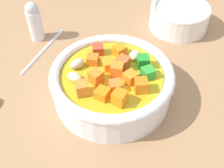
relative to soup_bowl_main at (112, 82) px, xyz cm
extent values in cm
cube|color=#9E754F|center=(-0.01, 0.01, -4.21)|extent=(140.00, 140.00, 2.00)
cylinder|color=white|center=(-0.01, 0.01, -0.93)|extent=(18.49, 18.49, 4.57)
torus|color=white|center=(-0.01, 0.01, 1.84)|extent=(18.98, 18.98, 1.60)
cylinder|color=gold|center=(-0.01, 0.01, 1.56)|extent=(15.63, 15.63, 0.40)
ellipsoid|color=beige|center=(-5.56, 0.00, 2.47)|extent=(2.68, 2.90, 1.42)
cube|color=#24912D|center=(4.10, 2.96, 2.69)|extent=(2.23, 2.23, 1.86)
cube|color=orange|center=(-0.03, 4.61, 2.62)|extent=(2.44, 2.44, 1.73)
cube|color=orange|center=(-0.19, -4.86, 2.48)|extent=(2.11, 2.11, 1.45)
ellipsoid|color=beige|center=(-4.89, -2.75, 2.37)|extent=(2.81, 2.25, 1.22)
cube|color=orange|center=(-0.86, 1.16, 2.45)|extent=(2.43, 2.43, 1.38)
cube|color=orange|center=(2.50, -5.16, 2.76)|extent=(2.17, 2.17, 2.00)
cube|color=orange|center=(2.96, -0.72, 2.52)|extent=(2.44, 2.44, 1.51)
cube|color=red|center=(-3.52, 4.13, 2.48)|extent=(2.24, 2.24, 1.44)
cube|color=orange|center=(-1.79, -2.15, 2.71)|extent=(2.33, 2.33, 1.91)
cube|color=orange|center=(-3.56, 1.56, 2.46)|extent=(1.97, 1.97, 1.41)
cube|color=orange|center=(1.32, -2.86, 2.43)|extent=(2.34, 2.34, 1.34)
cube|color=#E85C2B|center=(1.20, 1.98, 2.65)|extent=(2.18, 2.18, 1.78)
cube|color=orange|center=(0.78, -0.43, 2.79)|extent=(1.79, 1.79, 2.06)
cube|color=orange|center=(4.82, -2.16, 2.73)|extent=(2.25, 2.25, 1.94)
cube|color=orange|center=(-2.94, -4.89, 2.73)|extent=(2.39, 2.39, 1.93)
ellipsoid|color=beige|center=(2.44, 4.60, 2.31)|extent=(2.03, 2.71, 1.11)
cube|color=green|center=(5.28, 0.93, 2.51)|extent=(2.46, 2.46, 1.50)
cylinder|color=silver|center=(-16.06, 7.63, -2.89)|extent=(2.30, 14.72, 0.65)
cylinder|color=white|center=(8.15, 22.96, -1.06)|extent=(12.15, 12.15, 4.30)
torus|color=white|center=(8.15, 22.96, 1.34)|extent=(12.27, 12.27, 0.97)
cylinder|color=silver|center=(-18.90, 11.17, -0.15)|extent=(2.82, 2.82, 6.12)
sphere|color=silver|center=(-18.90, 11.17, 3.54)|extent=(2.54, 2.54, 2.54)
camera|label=1|loc=(7.91, -28.07, 29.68)|focal=42.85mm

